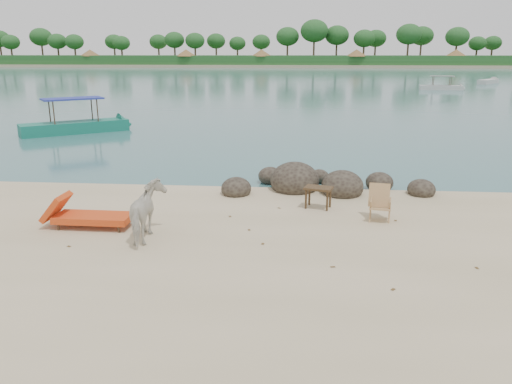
% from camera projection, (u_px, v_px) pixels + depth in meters
% --- Properties ---
extents(water, '(400.00, 400.00, 0.00)m').
position_uv_depth(water, '(297.00, 74.00, 95.87)').
color(water, '#356A6B').
rests_on(water, ground).
extents(far_shore, '(420.00, 90.00, 1.40)m').
position_uv_depth(far_shore, '(298.00, 64.00, 172.61)').
color(far_shore, tan).
rests_on(far_shore, ground).
extents(far_scenery, '(420.00, 18.00, 9.50)m').
position_uv_depth(far_scenery, '(298.00, 55.00, 139.81)').
color(far_scenery, '#1E4C1E').
rests_on(far_scenery, ground).
extents(boulders, '(6.24, 2.72, 1.11)m').
position_uv_depth(boulders, '(315.00, 184.00, 15.03)').
color(boulders, black).
rests_on(boulders, ground).
extents(cow, '(0.85, 1.55, 1.25)m').
position_uv_depth(cow, '(148.00, 213.00, 10.95)').
color(cow, silver).
rests_on(cow, ground).
extents(side_table, '(0.81, 0.64, 0.57)m').
position_uv_depth(side_table, '(318.00, 199.00, 13.23)').
color(side_table, '#312313').
rests_on(side_table, ground).
extents(lounge_chair, '(2.25, 0.82, 0.67)m').
position_uv_depth(lounge_chair, '(93.00, 215.00, 11.79)').
color(lounge_chair, '#D25618').
rests_on(lounge_chair, ground).
extents(deck_chair, '(0.66, 0.71, 0.87)m').
position_uv_depth(deck_chair, '(380.00, 205.00, 12.21)').
color(deck_chair, tan).
rests_on(deck_chair, ground).
extents(boat_near, '(5.64, 4.67, 2.93)m').
position_uv_depth(boat_near, '(73.00, 104.00, 25.71)').
color(boat_near, '#146C58').
rests_on(boat_near, water).
extents(boat_mid, '(5.19, 1.72, 2.49)m').
position_uv_depth(boat_mid, '(442.00, 78.00, 55.28)').
color(boat_mid, '#B8B7B3').
rests_on(boat_mid, water).
extents(boat_far, '(4.41, 5.23, 0.65)m').
position_uv_depth(boat_far, '(488.00, 81.00, 66.49)').
color(boat_far, '#B7B7B2').
rests_on(boat_far, water).
extents(dead_leaves, '(8.45, 7.52, 0.00)m').
position_uv_depth(dead_leaves, '(279.00, 246.00, 10.73)').
color(dead_leaves, brown).
rests_on(dead_leaves, ground).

